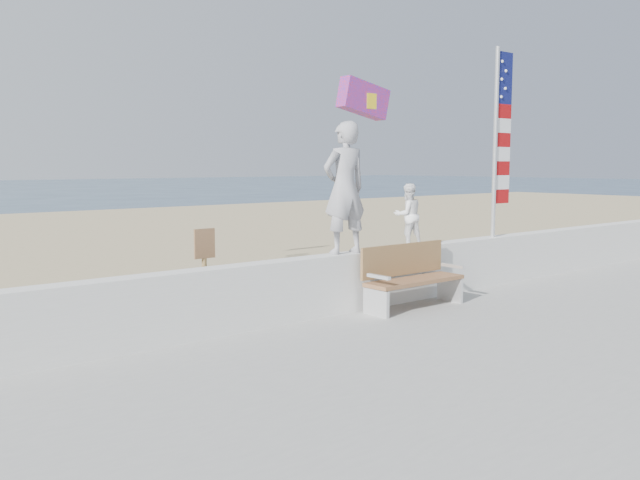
{
  "coord_description": "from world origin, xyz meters",
  "views": [
    {
      "loc": [
        -5.98,
        -5.69,
        2.43
      ],
      "look_at": [
        0.2,
        1.8,
        1.35
      ],
      "focal_mm": 38.0,
      "sensor_mm": 36.0,
      "label": 1
    }
  ],
  "objects_px": {
    "child": "(408,215)",
    "bench": "(411,276)",
    "flag": "(500,134)",
    "adult": "(345,188)"
  },
  "relations": [
    {
      "from": "child",
      "to": "bench",
      "type": "bearing_deg",
      "value": 63.52
    },
    {
      "from": "bench",
      "to": "flag",
      "type": "bearing_deg",
      "value": 9.04
    },
    {
      "from": "adult",
      "to": "flag",
      "type": "bearing_deg",
      "value": -172.75
    },
    {
      "from": "bench",
      "to": "adult",
      "type": "bearing_deg",
      "value": 155.56
    },
    {
      "from": "adult",
      "to": "child",
      "type": "distance_m",
      "value": 1.48
    },
    {
      "from": "adult",
      "to": "child",
      "type": "xyz_separation_m",
      "value": [
        1.4,
        0.0,
        -0.48
      ]
    },
    {
      "from": "bench",
      "to": "child",
      "type": "bearing_deg",
      "value": 48.68
    },
    {
      "from": "bench",
      "to": "flag",
      "type": "relative_size",
      "value": 0.51
    },
    {
      "from": "child",
      "to": "flag",
      "type": "distance_m",
      "value": 2.82
    },
    {
      "from": "adult",
      "to": "child",
      "type": "height_order",
      "value": "adult"
    }
  ]
}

